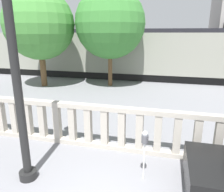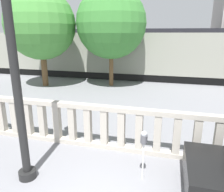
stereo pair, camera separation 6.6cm
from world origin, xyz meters
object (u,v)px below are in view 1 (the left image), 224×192
Objects in this scene: parking_meter at (145,141)px; train_far at (130,44)px; lamppost at (12,41)px; tree_right at (39,25)px; train_near at (104,54)px; tree_left at (110,24)px.

parking_meter is 24.52m from train_far.
lamppost is at bearing -165.69° from parking_meter.
parking_meter is 11.42m from tree_right.
parking_meter is at bearing -69.39° from train_near.
lamppost is 0.20× the size of train_near.
train_far is at bearing 79.55° from tree_right.
tree_right is (-4.85, 8.76, 0.65)m from lamppost.
parking_meter is at bearing -46.94° from tree_right.
tree_right is at bearing -100.45° from train_far.
lamppost is at bearing -85.61° from train_far.
lamppost is 9.96m from tree_left.
train_near is at bearing -89.76° from train_far.
train_near is 1.06× the size of train_far.
parking_meter is at bearing -79.19° from train_far.
tree_right is (-3.00, -4.01, 2.10)m from train_near.
train_far is 15.01m from tree_left.
tree_right reaches higher than train_far.
parking_meter is at bearing 14.31° from lamppost.
lamppost is 10.03m from tree_right.
train_far is (-1.90, 24.75, -1.20)m from lamppost.
tree_right reaches higher than parking_meter.
tree_right is (-2.95, -15.99, 1.85)m from train_far.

